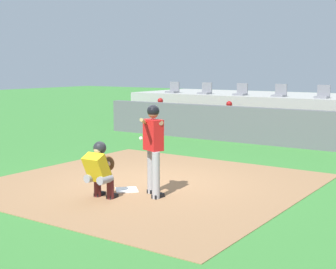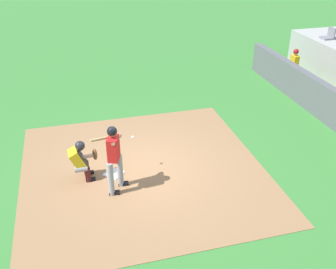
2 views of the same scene
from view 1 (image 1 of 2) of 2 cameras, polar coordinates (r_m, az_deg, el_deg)
ground_plane at (r=10.78m, az=-2.12°, el=-5.69°), size 80.00×80.00×0.00m
dirt_infield at (r=10.78m, az=-2.12°, el=-5.66°), size 6.40×6.40×0.01m
home_plate at (r=10.17m, az=-4.82°, el=-6.41°), size 0.62×0.62×0.02m
batter_at_plate at (r=9.53m, az=-1.74°, el=-1.13°), size 0.59×0.87×1.80m
catcher_crouched at (r=9.48m, az=-7.88°, el=-3.88°), size 0.49×1.71×1.13m
dugout_wall at (r=16.29m, az=11.63°, el=0.90°), size 13.00×0.30×1.20m
dugout_bench at (r=17.25m, az=12.89°, el=-0.01°), size 11.80×0.44×0.45m
dugout_player_0 at (r=19.46m, az=-1.10°, el=2.40°), size 0.49×0.70×1.30m
dugout_player_1 at (r=17.87m, az=6.89°, el=1.85°), size 0.49×0.70×1.30m
stands_platform at (r=20.38m, az=16.47°, el=2.39°), size 15.00×4.40×1.40m
stadium_seat_0 at (r=21.45m, az=0.60°, el=5.21°), size 0.46×0.46×0.48m
stadium_seat_1 at (r=20.59m, az=4.37°, el=5.07°), size 0.46×0.46×0.48m
stadium_seat_2 at (r=19.83m, az=8.45°, el=4.91°), size 0.46×0.46×0.48m
stadium_seat_3 at (r=19.17m, az=12.83°, el=4.70°), size 0.46×0.46×0.48m
stadium_seat_4 at (r=18.63m, az=17.49°, el=4.45°), size 0.46×0.46×0.48m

